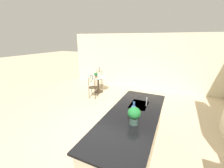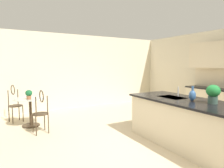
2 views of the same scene
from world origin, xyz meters
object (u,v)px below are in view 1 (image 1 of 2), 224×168
potted_plant_counter_near (134,115)px  potted_plant_on_table (96,75)px  bistro_table (98,83)px  chair_by_island (93,85)px  vase_on_counter (134,110)px  chair_near_window (99,76)px

potted_plant_counter_near → potted_plant_on_table: bearing=-139.6°
bistro_table → potted_plant_on_table: potted_plant_on_table is taller
chair_by_island → potted_plant_on_table: (-0.60, -0.18, 0.30)m
potted_plant_on_table → vase_on_counter: 3.85m
bistro_table → potted_plant_on_table: size_ratio=3.38×
chair_near_window → potted_plant_counter_near: potted_plant_counter_near is taller
bistro_table → chair_near_window: size_ratio=0.77×
chair_near_window → potted_plant_on_table: bearing=20.1°
bistro_table → chair_near_window: (-0.67, -0.33, 0.13)m
chair_near_window → chair_by_island: bearing=18.5°
potted_plant_on_table → potted_plant_counter_near: size_ratio=0.70×
chair_by_island → vase_on_counter: vase_on_counter is taller
chair_by_island → potted_plant_on_table: bearing=-163.6°
potted_plant_on_table → potted_plant_counter_near: bearing=40.4°
potted_plant_on_table → potted_plant_counter_near: potted_plant_counter_near is taller
bistro_table → potted_plant_counter_near: 4.31m
potted_plant_counter_near → vase_on_counter: (-0.35, -0.11, -0.08)m
potted_plant_on_table → vase_on_counter: (2.83, 2.60, 0.15)m
bistro_table → vase_on_counter: 3.96m
chair_near_window → potted_plant_on_table: size_ratio=4.40×
chair_by_island → vase_on_counter: (2.23, 2.42, 0.46)m
chair_near_window → chair_by_island: same height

